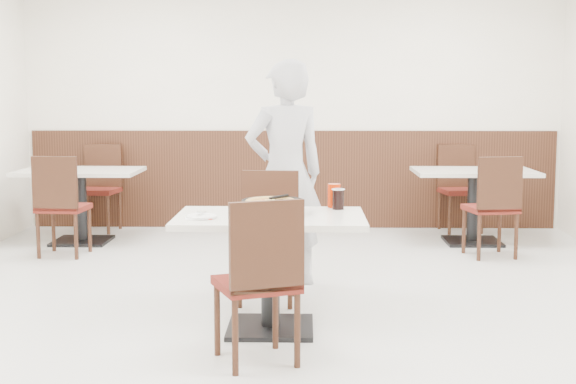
{
  "coord_description": "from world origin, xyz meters",
  "views": [
    {
      "loc": [
        0.16,
        -5.53,
        1.53
      ],
      "look_at": [
        0.04,
        -0.3,
        0.88
      ],
      "focal_mm": 50.0,
      "sensor_mm": 36.0,
      "label": 1
    }
  ],
  "objects_px": {
    "diner_person": "(285,174)",
    "bg_chair_left_far": "(98,189)",
    "main_table": "(270,273)",
    "bg_chair_right_far": "(461,189)",
    "bg_chair_left_near": "(63,205)",
    "bg_table_left": "(81,206)",
    "pizza_pan": "(273,207)",
    "bg_chair_right_near": "(490,206)",
    "side_plate": "(202,217)",
    "chair_near": "(256,280)",
    "cola_glass": "(338,200)",
    "pizza": "(271,205)",
    "bg_table_right": "(473,206)",
    "red_cup": "(334,196)",
    "chair_far": "(268,238)"
  },
  "relations": [
    {
      "from": "bg_chair_right_near",
      "to": "bg_chair_right_far",
      "type": "bearing_deg",
      "value": 79.72
    },
    {
      "from": "chair_near",
      "to": "bg_chair_right_far",
      "type": "bearing_deg",
      "value": 43.59
    },
    {
      "from": "main_table",
      "to": "chair_near",
      "type": "distance_m",
      "value": 0.63
    },
    {
      "from": "cola_glass",
      "to": "bg_chair_right_near",
      "type": "distance_m",
      "value": 2.62
    },
    {
      "from": "side_plate",
      "to": "bg_chair_left_far",
      "type": "bearing_deg",
      "value": 113.48
    },
    {
      "from": "main_table",
      "to": "side_plate",
      "type": "xyz_separation_m",
      "value": [
        -0.42,
        -0.12,
        0.38
      ]
    },
    {
      "from": "chair_near",
      "to": "cola_glass",
      "type": "relative_size",
      "value": 7.31
    },
    {
      "from": "diner_person",
      "to": "bg_chair_left_near",
      "type": "bearing_deg",
      "value": -49.42
    },
    {
      "from": "red_cup",
      "to": "cola_glass",
      "type": "bearing_deg",
      "value": -75.42
    },
    {
      "from": "pizza",
      "to": "chair_far",
      "type": "bearing_deg",
      "value": 94.65
    },
    {
      "from": "cola_glass",
      "to": "bg_chair_left_far",
      "type": "distance_m",
      "value": 4.23
    },
    {
      "from": "chair_near",
      "to": "bg_chair_left_far",
      "type": "distance_m",
      "value": 4.73
    },
    {
      "from": "chair_near",
      "to": "pizza_pan",
      "type": "distance_m",
      "value": 0.76
    },
    {
      "from": "bg_table_left",
      "to": "bg_chair_left_near",
      "type": "relative_size",
      "value": 1.26
    },
    {
      "from": "diner_person",
      "to": "bg_chair_left_near",
      "type": "height_order",
      "value": "diner_person"
    },
    {
      "from": "bg_chair_right_far",
      "to": "bg_table_right",
      "type": "bearing_deg",
      "value": 81.47
    },
    {
      "from": "bg_chair_left_far",
      "to": "bg_chair_right_far",
      "type": "relative_size",
      "value": 1.0
    },
    {
      "from": "bg_chair_left_near",
      "to": "bg_chair_left_far",
      "type": "bearing_deg",
      "value": 95.41
    },
    {
      "from": "pizza_pan",
      "to": "pizza",
      "type": "distance_m",
      "value": 0.04
    },
    {
      "from": "chair_near",
      "to": "bg_chair_right_far",
      "type": "distance_m",
      "value": 4.78
    },
    {
      "from": "chair_far",
      "to": "bg_chair_right_near",
      "type": "bearing_deg",
      "value": -135.64
    },
    {
      "from": "pizza",
      "to": "bg_table_right",
      "type": "distance_m",
      "value": 3.61
    },
    {
      "from": "pizza",
      "to": "diner_person",
      "type": "distance_m",
      "value": 1.19
    },
    {
      "from": "cola_glass",
      "to": "bg_chair_left_near",
      "type": "bearing_deg",
      "value": 140.22
    },
    {
      "from": "diner_person",
      "to": "red_cup",
      "type": "bearing_deg",
      "value": 90.97
    },
    {
      "from": "bg_table_left",
      "to": "pizza_pan",
      "type": "bearing_deg",
      "value": -54.52
    },
    {
      "from": "side_plate",
      "to": "bg_chair_right_near",
      "type": "distance_m",
      "value": 3.46
    },
    {
      "from": "pizza_pan",
      "to": "pizza",
      "type": "relative_size",
      "value": 1.1
    },
    {
      "from": "bg_table_left",
      "to": "bg_chair_left_near",
      "type": "bearing_deg",
      "value": -88.19
    },
    {
      "from": "pizza",
      "to": "bg_table_left",
      "type": "bearing_deg",
      "value": 125.02
    },
    {
      "from": "cola_glass",
      "to": "pizza",
      "type": "bearing_deg",
      "value": -152.44
    },
    {
      "from": "side_plate",
      "to": "main_table",
      "type": "bearing_deg",
      "value": 16.2
    },
    {
      "from": "diner_person",
      "to": "bg_chair_left_far",
      "type": "height_order",
      "value": "diner_person"
    },
    {
      "from": "diner_person",
      "to": "bg_chair_left_near",
      "type": "xyz_separation_m",
      "value": [
        -2.11,
        1.12,
        -0.42
      ]
    },
    {
      "from": "bg_table_left",
      "to": "diner_person",
      "type": "bearing_deg",
      "value": -39.68
    },
    {
      "from": "diner_person",
      "to": "bg_chair_right_near",
      "type": "relative_size",
      "value": 1.88
    },
    {
      "from": "main_table",
      "to": "bg_chair_right_far",
      "type": "bearing_deg",
      "value": 62.72
    },
    {
      "from": "main_table",
      "to": "pizza_pan",
      "type": "xyz_separation_m",
      "value": [
        0.02,
        0.07,
        0.42
      ]
    },
    {
      "from": "chair_far",
      "to": "red_cup",
      "type": "relative_size",
      "value": 5.94
    },
    {
      "from": "bg_chair_left_near",
      "to": "bg_chair_right_near",
      "type": "distance_m",
      "value": 3.99
    },
    {
      "from": "diner_person",
      "to": "bg_table_left",
      "type": "bearing_deg",
      "value": -61.21
    },
    {
      "from": "bg_chair_right_near",
      "to": "bg_chair_right_far",
      "type": "distance_m",
      "value": 1.35
    },
    {
      "from": "bg_table_right",
      "to": "bg_table_left",
      "type": "bearing_deg",
      "value": -179.03
    },
    {
      "from": "chair_near",
      "to": "chair_far",
      "type": "distance_m",
      "value": 1.31
    },
    {
      "from": "diner_person",
      "to": "bg_table_right",
      "type": "distance_m",
      "value": 2.67
    },
    {
      "from": "pizza_pan",
      "to": "bg_chair_right_near",
      "type": "xyz_separation_m",
      "value": [
        1.93,
        2.32,
        -0.32
      ]
    },
    {
      "from": "bg_chair_right_far",
      "to": "bg_chair_left_far",
      "type": "bearing_deg",
      "value": -7.36
    },
    {
      "from": "pizza_pan",
      "to": "bg_chair_left_near",
      "type": "distance_m",
      "value": 3.09
    },
    {
      "from": "main_table",
      "to": "chair_far",
      "type": "bearing_deg",
      "value": 94.24
    },
    {
      "from": "chair_near",
      "to": "diner_person",
      "type": "xyz_separation_m",
      "value": [
        0.11,
        1.85,
        0.42
      ]
    }
  ]
}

